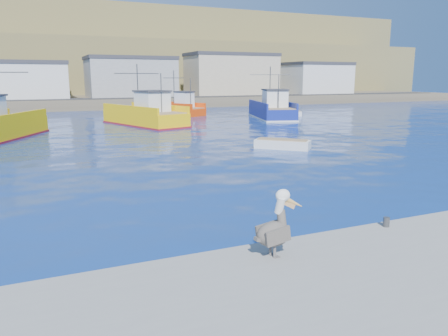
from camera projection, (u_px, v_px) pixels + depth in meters
name	position (u px, v px, depth m)	size (l,w,h in m)	color
ground	(250.00, 222.00, 15.54)	(260.00, 260.00, 0.00)	navy
dock_bollards	(322.00, 233.00, 12.60)	(36.20, 0.20, 0.30)	#4C4C4C
far_shore	(56.00, 62.00, 111.61)	(200.00, 81.00, 24.00)	brown
trawler_yellow_b	(146.00, 115.00, 46.83)	(7.37, 12.15, 6.54)	yellow
trawler_blue	(272.00, 110.00, 54.78)	(6.68, 11.55, 6.47)	navy
boat_orange	(180.00, 108.00, 59.38)	(6.12, 7.98, 5.98)	#E63E09
skiff_mid	(282.00, 145.00, 31.46)	(3.76, 3.70, 0.85)	silver
skiff_far	(295.00, 113.00, 59.20)	(2.86, 4.06, 0.84)	silver
pelican	(276.00, 228.00, 11.20)	(1.43, 0.61, 1.77)	#595451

